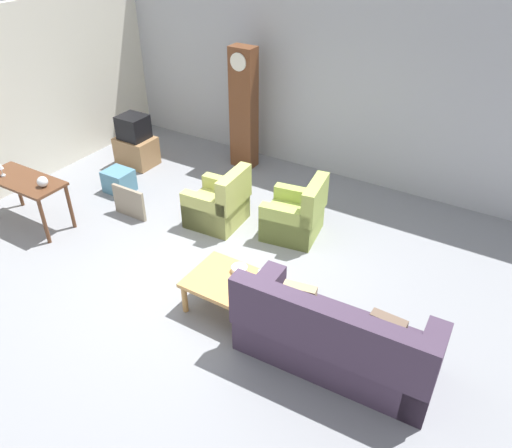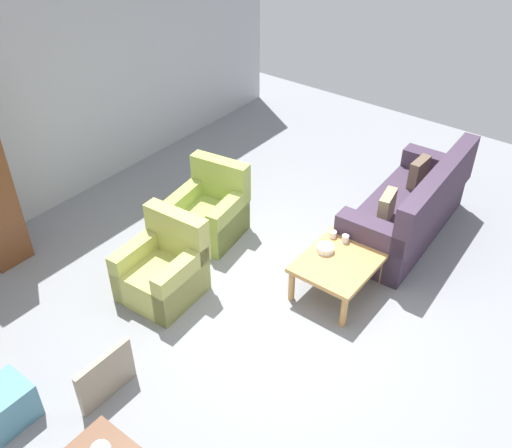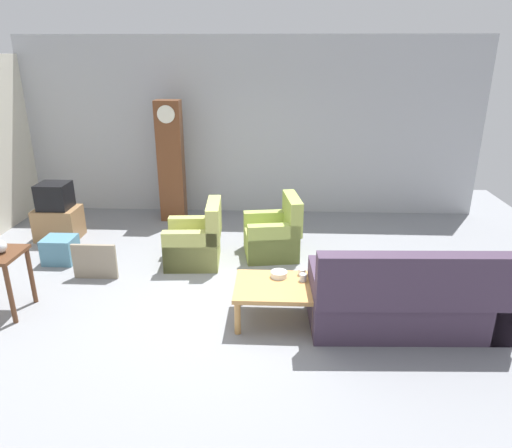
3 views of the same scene
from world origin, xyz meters
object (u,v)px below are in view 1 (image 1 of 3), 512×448
armchair_olive_near (219,206)px  bowl_white_stacked (239,269)px  glass_dome_cloche (42,182)px  cup_white_porcelain (262,273)px  wine_glass_mid (1,167)px  coffee_table_wood (229,284)px  tv_stand_cabinet (137,151)px  couch_floral (335,340)px  tv_crt (133,127)px  armchair_olive_far (296,217)px  grandfather_clock (244,109)px  console_table_dark (25,186)px  storage_box_blue (119,181)px  framed_picture_leaning (129,202)px  cup_blue_rimmed (255,280)px

armchair_olive_near → bowl_white_stacked: bearing=-46.8°
glass_dome_cloche → bowl_white_stacked: glass_dome_cloche is taller
armchair_olive_near → cup_white_porcelain: (1.48, -1.21, 0.17)m
armchair_olive_near → bowl_white_stacked: (1.20, -1.28, 0.17)m
armchair_olive_near → wine_glass_mid: size_ratio=4.20×
coffee_table_wood → tv_stand_cabinet: (-3.61, 2.32, -0.12)m
couch_floral → tv_crt: size_ratio=4.44×
armchair_olive_far → grandfather_clock: grandfather_clock is taller
coffee_table_wood → wine_glass_mid: bearing=-178.8°
couch_floral → cup_white_porcelain: 1.22m
coffee_table_wood → tv_crt: 4.31m
armchair_olive_far → wine_glass_mid: size_ratio=4.20×
console_table_dark → wine_glass_mid: size_ratio=5.93×
tv_stand_cabinet → coffee_table_wood: bearing=-32.8°
coffee_table_wood → cup_white_porcelain: size_ratio=11.06×
wine_glass_mid → armchair_olive_near: bearing=29.9°
tv_crt → storage_box_blue: 1.14m
framed_picture_leaning → coffee_table_wood: bearing=-20.3°
console_table_dark → storage_box_blue: 1.54m
tv_stand_cabinet → console_table_dark: bearing=-89.8°
storage_box_blue → cup_blue_rimmed: size_ratio=5.06×
cup_white_porcelain → wine_glass_mid: (-4.21, -0.36, 0.43)m
framed_picture_leaning → cup_white_porcelain: bearing=-13.1°
framed_picture_leaning → armchair_olive_far: bearing=20.3°
console_table_dark → tv_stand_cabinet: (-0.01, 2.32, -0.39)m
tv_stand_cabinet → grandfather_clock: bearing=30.9°
tv_crt → glass_dome_cloche: 2.35m
cup_blue_rimmed → armchair_olive_far: bearing=101.7°
coffee_table_wood → bowl_white_stacked: (0.02, 0.20, 0.10)m
grandfather_clock → tv_crt: size_ratio=4.47×
armchair_olive_far → wine_glass_mid: (-3.87, -1.90, 0.60)m
bowl_white_stacked → cup_blue_rimmed: bearing=-17.7°
tv_stand_cabinet → cup_white_porcelain: (3.90, -2.05, 0.21)m
tv_stand_cabinet → cup_white_porcelain: 4.41m
armchair_olive_far → grandfather_clock: (-1.86, 1.53, 0.77)m
bowl_white_stacked → couch_floral: bearing=-13.6°
bowl_white_stacked → cup_white_porcelain: bearing=14.5°
armchair_olive_near → framed_picture_leaning: 1.42m
armchair_olive_near → storage_box_blue: armchair_olive_near is taller
grandfather_clock → bowl_white_stacked: grandfather_clock is taller
coffee_table_wood → storage_box_blue: size_ratio=2.17×
tv_stand_cabinet → armchair_olive_far: bearing=-8.2°
armchair_olive_far → tv_crt: bearing=171.8°
armchair_olive_far → glass_dome_cloche: (-3.11, -1.79, 0.53)m
cup_white_porcelain → cup_blue_rimmed: (0.01, -0.16, 0.01)m
armchair_olive_far → tv_crt: tv_crt is taller
tv_crt → cup_white_porcelain: tv_crt is taller
couch_floral → glass_dome_cloche: (-4.60, 0.16, 0.49)m
armchair_olive_near → tv_stand_cabinet: bearing=161.0°
console_table_dark → storage_box_blue: size_ratio=2.93×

